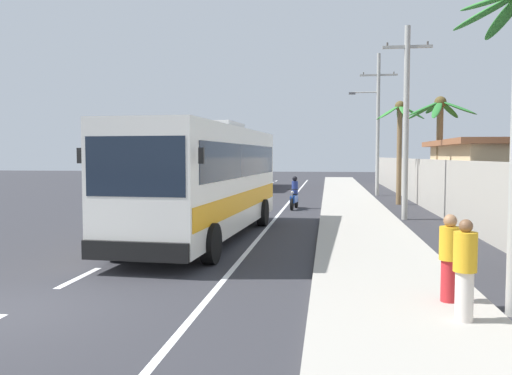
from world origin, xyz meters
TOP-DOWN VIEW (x-y plane):
  - ground_plane at (0.00, 0.00)m, footprint 160.00×160.00m
  - sidewalk_kerb at (6.80, 10.00)m, footprint 3.20×90.00m
  - lane_markings at (2.01, 14.51)m, footprint 3.41×71.00m
  - boundary_wall at (10.60, 14.00)m, footprint 0.24×60.00m
  - coach_bus_foreground at (1.56, 8.35)m, footprint 3.48×11.45m
  - coach_bus_far_lane at (-1.55, 34.63)m, footprint 3.05×11.62m
  - motorcycle_beside_bus at (3.82, 18.25)m, footprint 0.56×1.96m
  - pedestrian_near_kerb at (7.65, 0.01)m, footprint 0.36×0.36m
  - pedestrian_midwalk at (7.66, 1.11)m, footprint 0.36×0.36m
  - utility_pole_mid at (8.77, 14.48)m, footprint 2.06×0.24m
  - utility_pole_far at (8.79, 28.08)m, footprint 3.23×0.24m
  - palm_nearest at (10.77, 17.50)m, footprint 3.33×3.26m
  - palm_second at (9.41, 21.51)m, footprint 2.69×2.74m

SIDE VIEW (x-z plane):
  - ground_plane at x=0.00m, z-range 0.00..0.00m
  - lane_markings at x=2.01m, z-range 0.00..0.01m
  - sidewalk_kerb at x=6.80m, z-range 0.00..0.14m
  - motorcycle_beside_bus at x=3.82m, z-range -0.16..1.52m
  - pedestrian_midwalk at x=7.66m, z-range 0.17..1.74m
  - pedestrian_near_kerb at x=7.65m, z-range 0.17..1.78m
  - boundary_wall at x=10.60m, z-range 0.00..2.55m
  - coach_bus_far_lane at x=-1.55m, z-range 0.07..3.69m
  - coach_bus_foreground at x=1.56m, z-range 0.08..3.98m
  - palm_nearest at x=10.77m, z-range 1.30..6.84m
  - palm_second at x=9.41m, z-range 1.23..6.98m
  - utility_pole_mid at x=8.77m, z-range 0.20..8.38m
  - utility_pole_far at x=8.79m, z-range 0.31..9.93m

